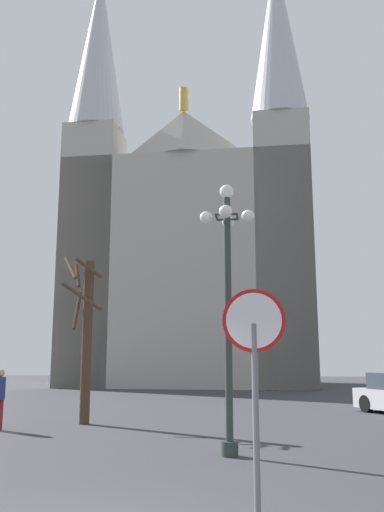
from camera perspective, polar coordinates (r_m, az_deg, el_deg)
cathedral at (r=43.52m, az=0.05°, el=0.51°), size 18.51×13.85×34.21m
stop_sign at (r=6.96m, az=6.52°, el=-10.39°), size 0.79×0.08×2.87m
street_lamp at (r=12.09m, az=3.74°, el=-3.38°), size 1.23×1.23×5.89m
bare_tree at (r=18.00m, az=-10.98°, el=-7.86°), size 1.60×1.30×5.34m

